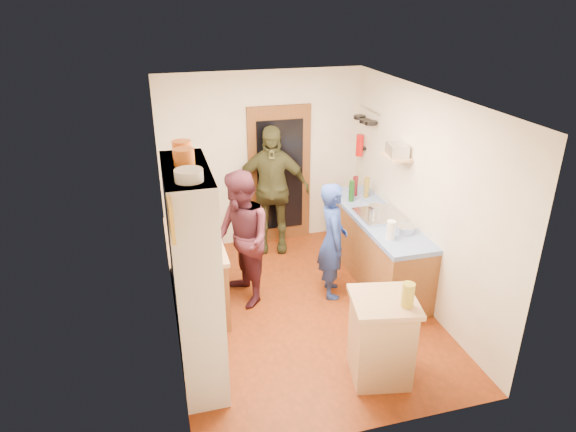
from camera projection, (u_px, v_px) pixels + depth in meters
name	position (u px, v px, depth m)	size (l,w,h in m)	color
floor	(300.00, 309.00, 6.35)	(3.00, 4.00, 0.02)	maroon
ceiling	(303.00, 95.00, 5.29)	(3.00, 4.00, 0.02)	silver
wall_back	(262.00, 160.00, 7.59)	(3.00, 0.02, 2.60)	silver
wall_front	(375.00, 309.00, 4.05)	(3.00, 0.02, 2.60)	silver
wall_left	(166.00, 227.00, 5.46)	(0.02, 4.00, 2.60)	silver
wall_right	(421.00, 199.00, 6.19)	(0.02, 4.00, 2.60)	silver
door_frame	(280.00, 175.00, 7.72)	(0.95, 0.06, 2.10)	brown
door_glass	(280.00, 176.00, 7.69)	(0.70, 0.02, 1.70)	black
hutch_body	(195.00, 277.00, 4.88)	(0.40, 1.20, 2.20)	silver
hutch_top_shelf	(186.00, 170.00, 4.44)	(0.40, 1.14, 0.04)	silver
plate_stack	(189.00, 175.00, 4.11)	(0.23, 0.23, 0.10)	white
orange_pot_a	(184.00, 157.00, 4.48)	(0.18, 0.18, 0.15)	orange
orange_pot_b	(182.00, 149.00, 4.67)	(0.18, 0.18, 0.16)	orange
left_counter_base	(196.00, 273.00, 6.28)	(0.60, 1.40, 0.85)	brown
left_counter_top	(194.00, 241.00, 6.10)	(0.64, 1.44, 0.05)	tan
toaster	(202.00, 251.00, 5.60)	(0.26, 0.17, 0.19)	white
kettle	(190.00, 236.00, 5.94)	(0.16, 0.16, 0.18)	white
orange_bowl	(198.00, 229.00, 6.24)	(0.21, 0.21, 0.09)	orange
chopping_board	(191.00, 220.00, 6.55)	(0.30, 0.22, 0.03)	tan
right_counter_base	(375.00, 248.00, 6.91)	(0.60, 2.20, 0.84)	brown
right_counter_top	(378.00, 218.00, 6.73)	(0.62, 2.22, 0.06)	#073AB6
hob	(379.00, 215.00, 6.67)	(0.55, 0.58, 0.04)	silver
pot_on_hob	(375.00, 209.00, 6.65)	(0.18, 0.18, 0.12)	silver
bottle_a	(352.00, 191.00, 7.12)	(0.08, 0.08, 0.30)	#143F14
bottle_b	(355.00, 186.00, 7.31)	(0.07, 0.07, 0.29)	#591419
bottle_c	(367.00, 187.00, 7.25)	(0.07, 0.07, 0.30)	olive
paper_towel	(391.00, 230.00, 6.03)	(0.11, 0.11, 0.23)	white
mixing_bowl	(405.00, 229.00, 6.23)	(0.24, 0.24, 0.09)	silver
island_base	(381.00, 340.00, 5.07)	(0.55, 0.55, 0.86)	tan
island_top	(384.00, 302.00, 4.89)	(0.62, 0.62, 0.05)	tan
cutting_board	(378.00, 298.00, 4.93)	(0.35, 0.28, 0.02)	white
oil_jar	(408.00, 295.00, 4.73)	(0.12, 0.12, 0.24)	#AD9E2D
pan_rail	(370.00, 110.00, 7.22)	(0.02, 0.02, 0.65)	silver
pan_hang_a	(371.00, 123.00, 7.10)	(0.18, 0.18, 0.05)	black
pan_hang_b	(365.00, 121.00, 7.28)	(0.16, 0.16, 0.05)	black
pan_hang_c	(359.00, 117.00, 7.46)	(0.17, 0.17, 0.05)	black
wall_shelf	(397.00, 157.00, 6.39)	(0.26, 0.42, 0.03)	tan
radio	(397.00, 150.00, 6.35)	(0.22, 0.30, 0.15)	silver
ext_bracket	(363.00, 148.00, 7.62)	(0.06, 0.10, 0.04)	black
fire_extinguisher	(360.00, 145.00, 7.58)	(0.11, 0.11, 0.32)	red
picture_frame	(171.00, 220.00, 3.79)	(0.03, 0.25, 0.30)	gold
person_hob	(335.00, 241.00, 6.35)	(0.55, 0.36, 1.51)	navy
person_left	(242.00, 238.00, 6.22)	(0.83, 0.64, 1.70)	#431B28
person_back	(272.00, 190.00, 7.44)	(1.11, 0.46, 1.90)	#37391F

